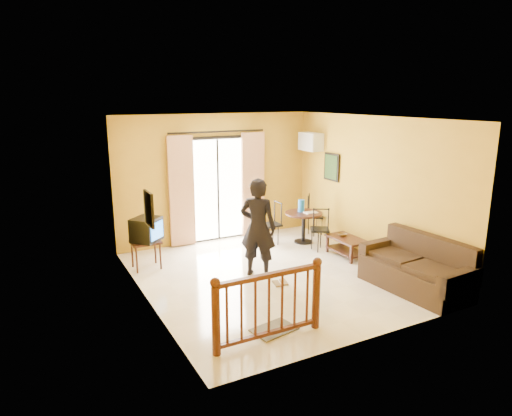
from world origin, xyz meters
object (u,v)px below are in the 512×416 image
coffee_table (347,244)px  sofa (418,270)px  standing_person (258,228)px  television (147,229)px  dining_table (304,219)px

coffee_table → sofa: size_ratio=0.45×
coffee_table → standing_person: standing_person is taller
coffee_table → television: bearing=161.7°
dining_table → sofa: bearing=-84.6°
dining_table → sofa: (0.28, -3.00, -0.20)m
coffee_table → sofa: bearing=-89.7°
television → coffee_table: 3.95m
television → standing_person: size_ratio=0.37×
coffee_table → sofa: 1.84m
standing_person → television: bearing=5.9°
standing_person → coffee_table: bearing=-135.2°
television → standing_person: 2.10m
sofa → standing_person: bearing=135.4°
dining_table → standing_person: 2.18m
sofa → television: bearing=136.8°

